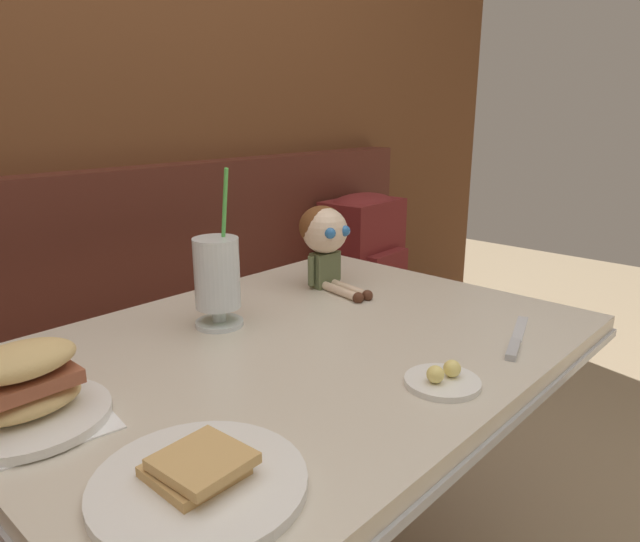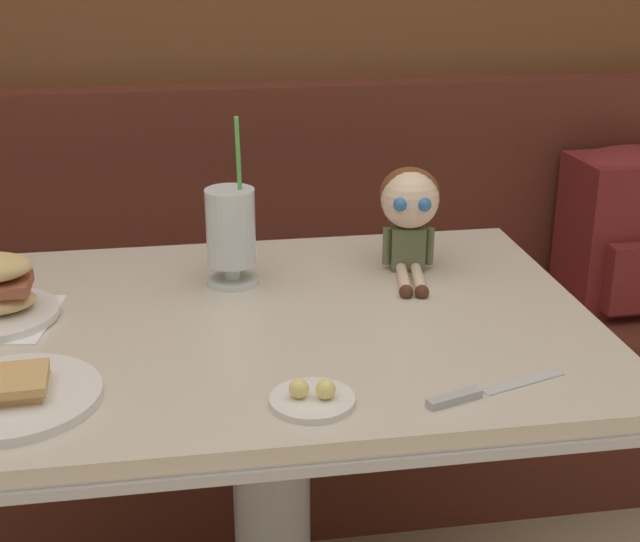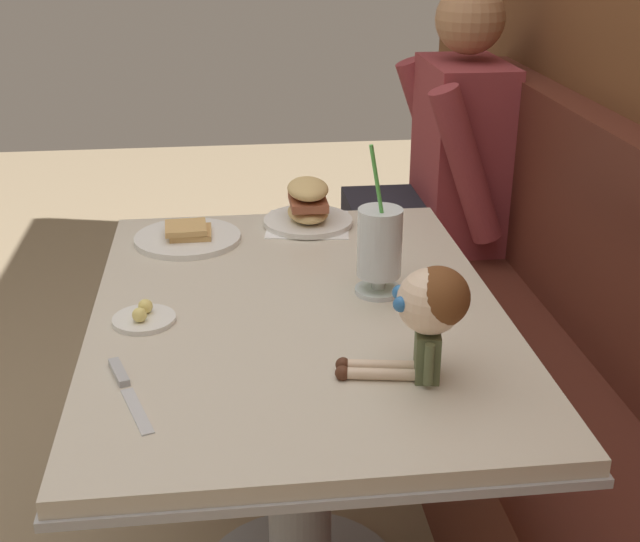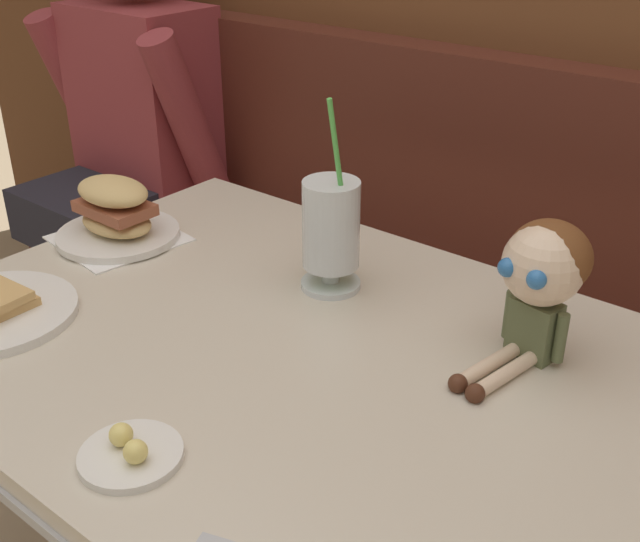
{
  "view_description": "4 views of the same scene",
  "coord_description": "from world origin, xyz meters",
  "px_view_note": "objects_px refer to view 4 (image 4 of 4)",
  "views": [
    {
      "loc": [
        -0.71,
        -0.53,
        1.16
      ],
      "look_at": [
        0.1,
        0.21,
        0.85
      ],
      "focal_mm": 32.19,
      "sensor_mm": 36.0,
      "label": 1
    },
    {
      "loc": [
        -0.13,
        -1.21,
        1.37
      ],
      "look_at": [
        0.1,
        0.22,
        0.81
      ],
      "focal_mm": 50.84,
      "sensor_mm": 36.0,
      "label": 2
    },
    {
      "loc": [
        1.49,
        0.05,
        1.47
      ],
      "look_at": [
        0.01,
        0.22,
        0.82
      ],
      "focal_mm": 47.2,
      "sensor_mm": 36.0,
      "label": 3
    },
    {
      "loc": [
        0.63,
        -0.51,
        1.34
      ],
      "look_at": [
        0.04,
        0.22,
        0.85
      ],
      "focal_mm": 43.67,
      "sensor_mm": 36.0,
      "label": 4
    }
  ],
  "objects_px": {
    "milkshake_glass": "(331,229)",
    "sandwich_plate": "(116,216)",
    "butter_saucer": "(130,453)",
    "seated_doll": "(542,272)",
    "diner_patron": "(134,117)"
  },
  "relations": [
    {
      "from": "milkshake_glass",
      "to": "sandwich_plate",
      "type": "distance_m",
      "value": 0.43
    },
    {
      "from": "sandwich_plate",
      "to": "seated_doll",
      "type": "distance_m",
      "value": 0.76
    },
    {
      "from": "sandwich_plate",
      "to": "butter_saucer",
      "type": "distance_m",
      "value": 0.61
    },
    {
      "from": "sandwich_plate",
      "to": "seated_doll",
      "type": "relative_size",
      "value": 1.0
    },
    {
      "from": "seated_doll",
      "to": "milkshake_glass",
      "type": "bearing_deg",
      "value": -176.63
    },
    {
      "from": "butter_saucer",
      "to": "diner_patron",
      "type": "height_order",
      "value": "diner_patron"
    },
    {
      "from": "butter_saucer",
      "to": "sandwich_plate",
      "type": "bearing_deg",
      "value": 143.22
    },
    {
      "from": "milkshake_glass",
      "to": "butter_saucer",
      "type": "bearing_deg",
      "value": -80.55
    },
    {
      "from": "seated_doll",
      "to": "sandwich_plate",
      "type": "bearing_deg",
      "value": -170.79
    },
    {
      "from": "seated_doll",
      "to": "diner_patron",
      "type": "relative_size",
      "value": 0.28
    },
    {
      "from": "butter_saucer",
      "to": "seated_doll",
      "type": "relative_size",
      "value": 0.53
    },
    {
      "from": "seated_doll",
      "to": "butter_saucer",
      "type": "bearing_deg",
      "value": -118.12
    },
    {
      "from": "sandwich_plate",
      "to": "diner_patron",
      "type": "bearing_deg",
      "value": 138.98
    },
    {
      "from": "milkshake_glass",
      "to": "diner_patron",
      "type": "height_order",
      "value": "diner_patron"
    },
    {
      "from": "milkshake_glass",
      "to": "butter_saucer",
      "type": "distance_m",
      "value": 0.48
    }
  ]
}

